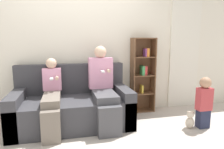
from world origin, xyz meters
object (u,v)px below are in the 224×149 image
teddy_bear (190,120)px  child_seated (52,96)px  couch (73,106)px  adult_seated (103,85)px  toddler_standing (204,101)px  bookshelf (142,74)px

teddy_bear → child_seated: bearing=168.4°
couch → adult_seated: 0.61m
toddler_standing → teddy_bear: size_ratio=2.84×
bookshelf → teddy_bear: size_ratio=4.97×
child_seated → toddler_standing: bearing=-11.0°
couch → teddy_bear: size_ratio=6.46×
adult_seated → toddler_standing: adult_seated is taller
child_seated → teddy_bear: bearing=-11.6°
adult_seated → child_seated: (-0.81, -0.06, -0.10)m
child_seated → toddler_standing: 2.36m
bookshelf → teddy_bear: 1.21m
couch → bookshelf: size_ratio=1.30×
toddler_standing → child_seated: bearing=169.0°
child_seated → toddler_standing: size_ratio=1.34×
couch → bookshelf: (1.35, 0.37, 0.42)m
toddler_standing → teddy_bear: bearing=174.7°
child_seated → teddy_bear: size_ratio=3.81×
adult_seated → teddy_bear: bearing=-20.7°
toddler_standing → bookshelf: bookshelf is taller
couch → child_seated: 0.43m
teddy_bear → bookshelf: bearing=114.3°
child_seated → toddler_standing: child_seated is taller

